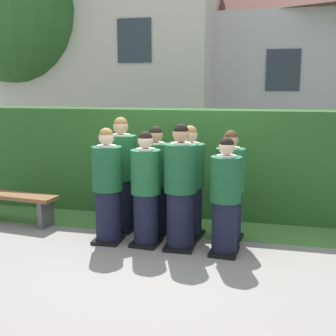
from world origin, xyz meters
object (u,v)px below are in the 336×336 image
(student_front_row_1, at_px, (146,192))
(student_rear_row_2, at_px, (190,185))
(student_front_row_3, at_px, (225,200))
(student_rear_row_0, at_px, (122,177))
(student_rear_row_3, at_px, (230,189))
(wooden_bench, at_px, (16,202))
(student_front_row_0, at_px, (108,188))
(student_front_row_2, at_px, (181,190))
(student_rear_row_1, at_px, (156,183))

(student_front_row_1, relative_size, student_rear_row_2, 0.97)
(student_front_row_3, distance_m, student_rear_row_0, 1.76)
(student_rear_row_3, height_order, wooden_bench, student_rear_row_3)
(student_front_row_0, relative_size, student_rear_row_2, 0.99)
(student_front_row_3, bearing_deg, student_rear_row_0, 158.86)
(student_front_row_2, bearing_deg, student_rear_row_2, 85.96)
(student_rear_row_2, distance_m, student_rear_row_3, 0.58)
(student_front_row_1, distance_m, wooden_bench, 2.36)
(student_front_row_1, xyz_separation_m, student_front_row_3, (1.10, -0.09, -0.02))
(student_front_row_0, height_order, student_rear_row_3, student_front_row_0)
(student_front_row_2, xyz_separation_m, student_rear_row_2, (0.03, 0.47, -0.03))
(student_front_row_1, relative_size, student_front_row_3, 1.03)
(student_front_row_0, bearing_deg, student_rear_row_3, 15.18)
(student_front_row_1, bearing_deg, student_rear_row_2, 40.94)
(student_front_row_0, height_order, student_front_row_1, student_front_row_0)
(student_rear_row_2, bearing_deg, student_front_row_2, -94.04)
(student_front_row_3, relative_size, student_rear_row_3, 0.98)
(student_front_row_2, height_order, student_rear_row_0, student_rear_row_0)
(student_front_row_2, bearing_deg, student_front_row_1, 178.13)
(student_rear_row_1, bearing_deg, student_rear_row_2, -5.87)
(student_front_row_1, xyz_separation_m, student_rear_row_0, (-0.54, 0.54, 0.07))
(student_front_row_1, distance_m, student_front_row_2, 0.49)
(student_rear_row_2, xyz_separation_m, student_rear_row_3, (0.57, -0.01, -0.03))
(student_front_row_3, height_order, wooden_bench, student_front_row_3)
(student_front_row_2, relative_size, wooden_bench, 1.18)
(student_front_row_0, relative_size, wooden_bench, 1.13)
(student_front_row_0, distance_m, student_rear_row_3, 1.71)
(student_front_row_3, xyz_separation_m, student_rear_row_0, (-1.64, 0.63, 0.09))
(student_rear_row_0, distance_m, wooden_bench, 1.81)
(student_front_row_0, distance_m, student_rear_row_1, 0.76)
(student_front_row_3, bearing_deg, student_rear_row_2, 136.53)
(student_front_row_0, bearing_deg, wooden_bench, 166.08)
(student_front_row_3, relative_size, student_rear_row_1, 0.96)
(student_front_row_2, distance_m, wooden_bench, 2.85)
(student_front_row_1, bearing_deg, student_rear_row_0, 135.11)
(student_front_row_0, distance_m, student_front_row_1, 0.55)
(student_front_row_2, height_order, student_rear_row_2, student_front_row_2)
(student_rear_row_0, bearing_deg, student_front_row_3, -21.14)
(student_front_row_1, distance_m, student_rear_row_2, 0.69)
(student_front_row_0, bearing_deg, student_front_row_1, 1.03)
(student_front_row_2, bearing_deg, wooden_bench, 171.08)
(student_front_row_0, xyz_separation_m, student_rear_row_3, (1.65, 0.45, -0.02))
(student_front_row_2, relative_size, student_rear_row_0, 0.98)
(student_rear_row_2, bearing_deg, student_rear_row_0, 175.30)
(student_front_row_3, distance_m, student_rear_row_1, 1.25)
(student_front_row_0, relative_size, student_rear_row_1, 1.00)
(student_rear_row_3, bearing_deg, student_rear_row_1, 176.46)
(student_front_row_3, xyz_separation_m, wooden_bench, (-3.39, 0.51, -0.38))
(student_front_row_2, relative_size, student_rear_row_2, 1.04)
(student_front_row_1, bearing_deg, student_front_row_2, -1.87)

